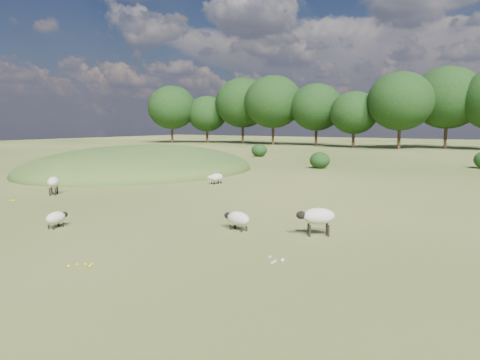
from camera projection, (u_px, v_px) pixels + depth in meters
name	position (u px, v px, depth m)	size (l,w,h in m)	color
ground	(325.00, 170.00, 36.93)	(160.00, 160.00, 0.00)	#364C18
mound	(142.00, 171.00, 36.47)	(16.00, 20.00, 4.00)	#33561E
treeline	(412.00, 103.00, 66.57)	(96.28, 14.66, 11.70)	black
shrubs	(347.00, 156.00, 42.59)	(24.00, 10.66, 1.43)	black
sheep_0	(56.00, 218.00, 16.55)	(0.61, 1.06, 0.59)	beige
sheep_2	(53.00, 182.00, 24.17)	(1.20, 1.21, 0.94)	beige
sheep_3	(238.00, 218.00, 16.20)	(1.19, 0.69, 0.66)	beige
sheep_4	(317.00, 216.00, 15.38)	(1.29, 1.05, 0.93)	beige
sheep_5	(216.00, 177.00, 28.40)	(0.74, 1.17, 0.65)	beige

